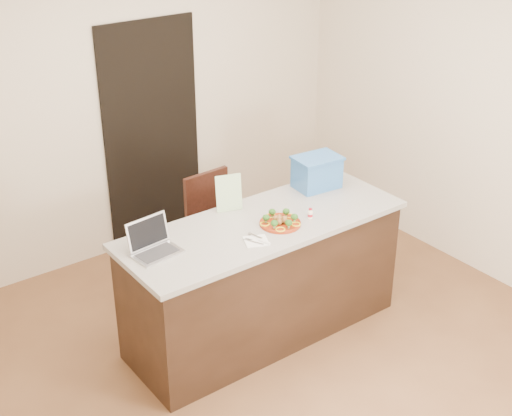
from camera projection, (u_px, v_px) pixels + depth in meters
ground at (284, 347)px, 5.15m from camera, size 4.00×4.00×0.00m
room_shell at (288, 137)px, 4.42m from camera, size 4.00×4.00×4.00m
doorway at (152, 136)px, 6.17m from camera, size 0.90×0.02×2.00m
island at (263, 278)px, 5.12m from camera, size 2.06×0.76×0.92m
plate at (280, 223)px, 4.87m from camera, size 0.28×0.28×0.02m
meatballs at (281, 219)px, 4.86m from camera, size 0.10×0.11×0.04m
broccoli at (280, 217)px, 4.85m from camera, size 0.22×0.24×0.04m
pepper_rings at (280, 222)px, 4.87m from camera, size 0.28×0.27×0.01m
napkin at (256, 241)px, 4.66m from camera, size 0.20×0.20×0.01m
fork at (253, 241)px, 4.66m from camera, size 0.06×0.14×0.00m
knife at (262, 240)px, 4.66m from camera, size 0.04×0.20×0.01m
yogurt_bottle at (310, 214)px, 4.95m from camera, size 0.04×0.04×0.08m
laptop at (152, 243)px, 4.53m from camera, size 0.32×0.27×0.21m
leaflet at (229, 193)px, 5.01m from camera, size 0.19×0.10×0.27m
blue_box at (317, 172)px, 5.36m from camera, size 0.37×0.28×0.25m
chair at (214, 222)px, 5.74m from camera, size 0.44×0.44×0.93m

